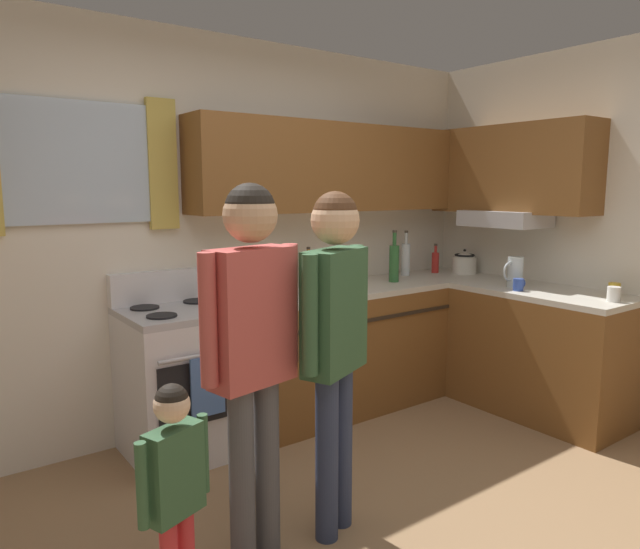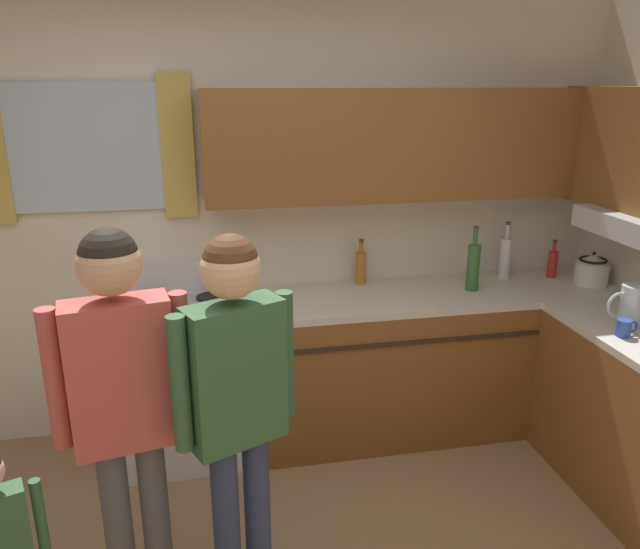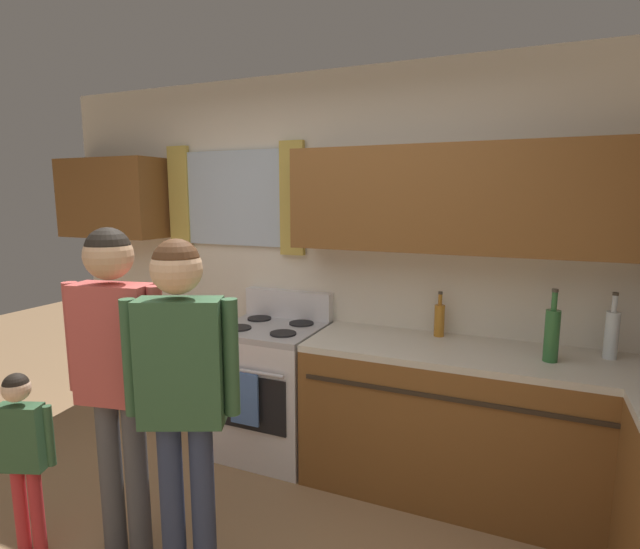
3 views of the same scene
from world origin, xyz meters
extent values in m
cube|color=silver|center=(0.00, 1.90, 1.30)|extent=(4.60, 0.10, 2.60)
cube|color=silver|center=(-0.80, 1.83, 1.76)|extent=(0.80, 0.03, 0.69)
cube|color=gold|center=(-0.31, 1.82, 1.76)|extent=(0.18, 0.04, 0.79)
cube|color=brown|center=(1.06, 1.69, 1.76)|extent=(2.48, 0.32, 0.62)
cube|color=brown|center=(2.14, 1.05, 1.75)|extent=(0.32, 1.30, 0.65)
cube|color=#B7B7BC|center=(2.08, 1.05, 1.38)|extent=(0.40, 0.60, 0.12)
cube|color=brown|center=(1.16, 1.54, 0.43)|extent=(2.29, 0.62, 0.86)
cube|color=beige|center=(1.16, 1.54, 0.88)|extent=(2.29, 0.62, 0.04)
cube|color=brown|center=(1.99, 0.63, 0.43)|extent=(0.62, 1.21, 0.86)
cube|color=beige|center=(1.99, 0.63, 0.88)|extent=(0.62, 1.21, 0.04)
cube|color=#2D2319|center=(1.16, 1.23, 0.72)|extent=(2.17, 0.01, 0.02)
cube|color=silver|center=(-0.34, 1.54, 0.43)|extent=(0.67, 0.62, 0.86)
cube|color=black|center=(-0.34, 1.23, 0.48)|extent=(0.55, 0.01, 0.36)
cylinder|color=#ADADB2|center=(-0.34, 1.20, 0.70)|extent=(0.55, 0.02, 0.02)
cube|color=#ADADB2|center=(-0.34, 1.54, 0.88)|extent=(0.67, 0.62, 0.04)
cube|color=silver|center=(-0.34, 1.81, 1.00)|extent=(0.67, 0.08, 0.20)
cylinder|color=black|center=(-0.51, 1.40, 0.91)|extent=(0.17, 0.17, 0.01)
cylinder|color=black|center=(-0.17, 1.40, 0.91)|extent=(0.17, 0.17, 0.01)
cylinder|color=black|center=(-0.51, 1.68, 0.91)|extent=(0.17, 0.17, 0.01)
cylinder|color=black|center=(-0.17, 1.68, 0.91)|extent=(0.17, 0.17, 0.01)
cube|color=#4C72B7|center=(-0.34, 1.19, 0.52)|extent=(0.20, 0.02, 0.34)
cylinder|color=red|center=(1.99, 1.66, 0.99)|extent=(0.06, 0.06, 0.17)
cylinder|color=red|center=(1.99, 1.66, 1.10)|extent=(0.02, 0.02, 0.06)
cylinder|color=#3F382D|center=(1.99, 1.66, 1.14)|extent=(0.03, 0.03, 0.02)
cylinder|color=silver|center=(1.68, 1.69, 1.03)|extent=(0.07, 0.07, 0.26)
cylinder|color=silver|center=(1.68, 1.69, 1.21)|extent=(0.03, 0.03, 0.09)
cylinder|color=#3F382D|center=(1.68, 1.69, 1.26)|extent=(0.03, 0.03, 0.02)
cylinder|color=#B27223|center=(0.75, 1.76, 1.00)|extent=(0.06, 0.06, 0.20)
cylinder|color=#B27223|center=(0.75, 1.76, 1.14)|extent=(0.02, 0.02, 0.07)
cylinder|color=#3F382D|center=(0.75, 1.76, 1.18)|extent=(0.03, 0.03, 0.02)
cylinder|color=#2D6633|center=(1.38, 1.52, 1.04)|extent=(0.08, 0.08, 0.28)
cylinder|color=#2D6633|center=(1.38, 1.52, 1.23)|extent=(0.03, 0.03, 0.10)
cylinder|color=#3F382D|center=(1.38, 1.52, 1.29)|extent=(0.03, 0.03, 0.02)
cylinder|color=gold|center=(2.15, 0.22, 0.95)|extent=(0.08, 0.08, 0.09)
torus|color=gold|center=(2.20, 0.22, 0.95)|extent=(0.06, 0.01, 0.06)
cylinder|color=white|center=(1.97, 0.13, 0.95)|extent=(0.08, 0.08, 0.09)
torus|color=white|center=(2.02, 0.13, 0.95)|extent=(0.07, 0.01, 0.07)
cylinder|color=#2D479E|center=(1.81, 0.72, 0.94)|extent=(0.07, 0.07, 0.08)
torus|color=#2D479E|center=(1.86, 0.72, 0.95)|extent=(0.06, 0.01, 0.06)
cylinder|color=silver|center=(2.15, 1.48, 0.97)|extent=(0.20, 0.20, 0.14)
cone|color=silver|center=(2.15, 1.48, 1.06)|extent=(0.18, 0.18, 0.05)
sphere|color=black|center=(2.15, 1.48, 1.09)|extent=(0.02, 0.02, 0.02)
cone|color=silver|center=(2.28, 1.48, 1.00)|extent=(0.09, 0.04, 0.07)
torus|color=black|center=(2.15, 1.48, 1.05)|extent=(0.17, 0.17, 0.02)
cylinder|color=silver|center=(1.92, 0.82, 1.01)|extent=(0.11, 0.11, 0.22)
torus|color=silver|center=(1.85, 0.82, 1.02)|extent=(0.14, 0.02, 0.14)
cylinder|color=#4C4C51|center=(-0.44, 0.38, 0.40)|extent=(0.11, 0.11, 0.81)
cylinder|color=#4C4C51|center=(-0.58, 0.35, 0.40)|extent=(0.11, 0.11, 0.81)
cube|color=#BF4C47|center=(-0.51, 0.37, 1.09)|extent=(0.39, 0.22, 0.57)
cylinder|color=#BF4C47|center=(-0.30, 0.41, 1.11)|extent=(0.07, 0.07, 0.53)
cylinder|color=#BF4C47|center=(-0.73, 0.33, 1.11)|extent=(0.07, 0.07, 0.53)
sphere|color=tan|center=(-0.51, 0.37, 1.51)|extent=(0.22, 0.22, 0.22)
sphere|color=black|center=(-0.51, 0.37, 1.53)|extent=(0.20, 0.20, 0.20)
cylinder|color=#2D3856|center=(-0.04, 0.37, 0.39)|extent=(0.11, 0.11, 0.79)
cylinder|color=#2D3856|center=(-0.17, 0.31, 0.39)|extent=(0.11, 0.11, 0.79)
cube|color=#335938|center=(-0.11, 0.34, 1.07)|extent=(0.39, 0.29, 0.56)
cylinder|color=#335938|center=(0.09, 0.42, 1.09)|extent=(0.07, 0.07, 0.51)
cylinder|color=#335938|center=(-0.30, 0.25, 1.09)|extent=(0.07, 0.07, 0.51)
sphere|color=#DBAD84|center=(-0.11, 0.34, 1.48)|extent=(0.22, 0.22, 0.22)
sphere|color=#4C2D19|center=(-0.11, 0.34, 1.50)|extent=(0.20, 0.20, 0.20)
cube|color=#335938|center=(-0.95, 0.17, 0.63)|extent=(0.23, 0.16, 0.33)
cylinder|color=#335938|center=(-0.81, 0.22, 0.64)|extent=(0.04, 0.04, 0.30)
cylinder|color=#335938|center=(-1.08, 0.12, 0.64)|extent=(0.04, 0.04, 0.30)
sphere|color=beige|center=(-0.95, 0.17, 0.88)|extent=(0.13, 0.13, 0.13)
sphere|color=black|center=(-0.95, 0.17, 0.89)|extent=(0.12, 0.12, 0.12)
camera|label=1|loc=(-1.66, -1.66, 1.62)|focal=32.32mm
camera|label=2|loc=(-0.19, -1.71, 2.10)|focal=34.11mm
camera|label=3|loc=(1.23, -1.26, 1.78)|focal=27.26mm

